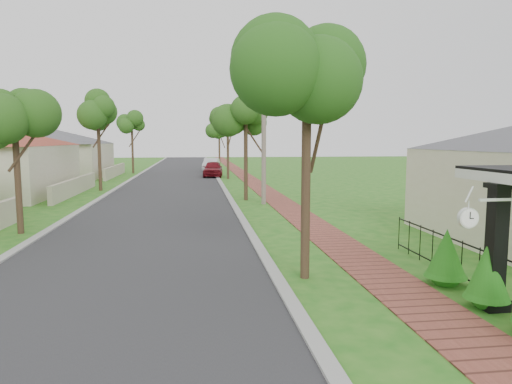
{
  "coord_description": "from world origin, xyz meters",
  "views": [
    {
      "loc": [
        -1.25,
        -9.03,
        3.34
      ],
      "look_at": [
        0.86,
        6.87,
        1.5
      ],
      "focal_mm": 32.0,
      "sensor_mm": 36.0,
      "label": 1
    }
  ],
  "objects": [
    {
      "name": "utility_pole",
      "position": [
        2.24,
        14.28,
        4.19
      ],
      "size": [
        1.2,
        0.24,
        8.25
      ],
      "color": "slate",
      "rests_on": "ground"
    },
    {
      "name": "station_clock",
      "position": [
        3.71,
        -1.4,
        1.95
      ],
      "size": [
        1.03,
        0.13,
        0.54
      ],
      "color": "white",
      "rests_on": "ground"
    },
    {
      "name": "near_tree",
      "position": [
        1.34,
        1.5,
        4.45
      ],
      "size": [
        2.18,
        2.18,
        5.58
      ],
      "color": "#382619",
      "rests_on": "ground"
    },
    {
      "name": "kerb_left",
      "position": [
        -6.65,
        20.0,
        0.0
      ],
      "size": [
        0.3,
        120.0,
        0.1
      ],
      "primitive_type": "cube",
      "color": "#9E9E99",
      "rests_on": "ground"
    },
    {
      "name": "street_trees",
      "position": [
        -2.87,
        26.84,
        4.54
      ],
      "size": [
        10.7,
        37.65,
        5.89
      ],
      "color": "#382619",
      "rests_on": "ground"
    },
    {
      "name": "parked_car_white",
      "position": [
        0.4,
        39.93,
        0.69
      ],
      "size": [
        2.1,
        4.35,
        1.37
      ],
      "primitive_type": "imported",
      "rotation": [
        0.0,
        0.0,
        -0.16
      ],
      "color": "white",
      "rests_on": "ground"
    },
    {
      "name": "road",
      "position": [
        -3.0,
        20.0,
        0.0
      ],
      "size": [
        7.0,
        120.0,
        0.02
      ],
      "primitive_type": "cube",
      "color": "#28282B",
      "rests_on": "ground"
    },
    {
      "name": "ground",
      "position": [
        0.0,
        0.0,
        0.0
      ],
      "size": [
        160.0,
        160.0,
        0.0
      ],
      "primitive_type": "plane",
      "color": "#216919",
      "rests_on": "ground"
    },
    {
      "name": "picket_fence",
      "position": [
        4.9,
        -0.0,
        0.53
      ],
      "size": [
        0.03,
        8.02,
        1.0
      ],
      "color": "black",
      "rests_on": "ground"
    },
    {
      "name": "kerb_right",
      "position": [
        0.65,
        20.0,
        0.0
      ],
      "size": [
        0.3,
        120.0,
        0.1
      ],
      "primitive_type": "cube",
      "color": "#9E9E99",
      "rests_on": "ground"
    },
    {
      "name": "sidewalk",
      "position": [
        3.25,
        20.0,
        0.0
      ],
      "size": [
        1.5,
        120.0,
        0.03
      ],
      "primitive_type": "cube",
      "color": "brown",
      "rests_on": "ground"
    },
    {
      "name": "parked_car_red",
      "position": [
        0.3,
        32.55,
        0.71
      ],
      "size": [
        2.02,
        4.28,
        1.42
      ],
      "primitive_type": "imported",
      "rotation": [
        0.0,
        0.0,
        -0.09
      ],
      "color": "maroon",
      "rests_on": "ground"
    },
    {
      "name": "far_house_grey",
      "position": [
        -14.97,
        34.0,
        2.34
      ],
      "size": [
        15.56,
        15.56,
        4.6
      ],
      "color": "beige",
      "rests_on": "ground"
    },
    {
      "name": "porch_post",
      "position": [
        4.55,
        -1.0,
        1.12
      ],
      "size": [
        0.48,
        0.48,
        2.52
      ],
      "color": "black",
      "rests_on": "ground"
    }
  ]
}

